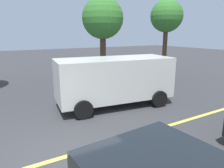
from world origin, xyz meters
The scene contains 5 objects.
ground_plane centered at (0.00, 0.00, 0.00)m, with size 80.00×80.00×0.00m, color #38383A.
lane_marking_centre centered at (3.00, 0.00, 0.01)m, with size 28.00×0.16×0.01m, color #E0D14C.
white_van centered at (3.51, 2.94, 1.27)m, with size 5.41×2.80×2.20m.
tree_left_verge centered at (10.24, 6.74, 4.44)m, with size 2.36×2.36×5.70m.
tree_right_verge centered at (5.25, 7.31, 4.16)m, with size 2.66×2.66×5.56m.
Camera 1 is at (-1.21, -4.95, 3.27)m, focal length 33.15 mm.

